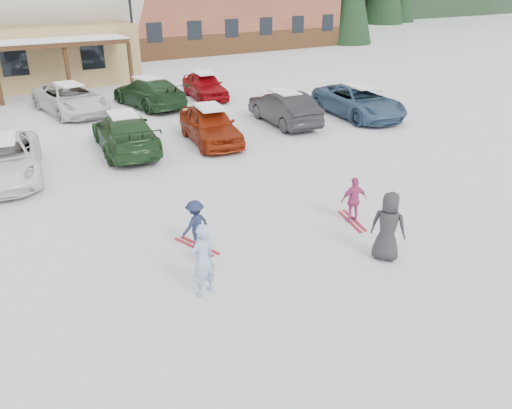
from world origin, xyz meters
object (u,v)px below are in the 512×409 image
parked_car_3 (125,133)px  parked_car_12 (205,86)px  child_navy (195,224)px  parked_car_4 (210,125)px  child_magenta (354,200)px  lamp_post (132,28)px  adult_skier (203,260)px  toddler_red (203,251)px  parked_car_2 (3,159)px  parked_car_5 (284,108)px  bystander_dark (388,227)px  parked_car_6 (358,101)px  parked_car_10 (71,99)px  parked_car_11 (149,92)px

parked_car_3 → parked_car_12: bearing=-127.8°
child_navy → parked_car_4: bearing=-137.1°
child_magenta → parked_car_4: parked_car_4 is taller
lamp_post → adult_skier: lamp_post is taller
toddler_red → parked_car_3: bearing=-91.3°
parked_car_3 → parked_car_4: parked_car_4 is taller
lamp_post → parked_car_12: bearing=-77.3°
parked_car_4 → parked_car_12: bearing=74.3°
parked_car_2 → parked_car_3: 4.52m
parked_car_5 → bystander_dark: bearing=73.1°
lamp_post → parked_car_6: size_ratio=1.07×
adult_skier → bystander_dark: (4.44, -0.94, 0.03)m
child_magenta → bystander_dark: size_ratio=0.77×
toddler_red → parked_car_4: parked_car_4 is taller
parked_car_3 → parked_car_12: 9.54m
lamp_post → child_navy: (-6.06, -22.18, -2.64)m
bystander_dark → parked_car_6: bystander_dark is taller
parked_car_10 → parked_car_11: size_ratio=1.01×
bystander_dark → parked_car_12: 18.54m
parked_car_2 → parked_car_12: parked_car_12 is taller
parked_car_10 → parked_car_11: bearing=-19.4°
parked_car_2 → parked_car_5: parked_car_5 is taller
toddler_red → bystander_dark: size_ratio=0.45×
adult_skier → parked_car_5: (9.16, 10.46, -0.09)m
bystander_dark → parked_car_6: 13.71m
parked_car_11 → parked_car_3: bearing=54.1°
child_navy → parked_car_10: (0.44, 15.68, 0.09)m
parked_car_11 → lamp_post: bearing=-112.6°
parked_car_10 → parked_car_2: bearing=-125.2°
child_navy → parked_car_6: size_ratio=0.24×
bystander_dark → parked_car_5: bearing=-56.0°
toddler_red → parked_car_6: 15.26m
adult_skier → bystander_dark: bystander_dark is taller
parked_car_2 → parked_car_3: bearing=18.6°
child_magenta → parked_car_2: 11.69m
parked_car_4 → parked_car_12: 8.22m
adult_skier → parked_car_6: (13.05, 9.72, -0.10)m
parked_car_5 → parked_car_10: parked_car_5 is taller
parked_car_5 → parked_car_12: bearing=-77.6°
bystander_dark → parked_car_3: bystander_dark is taller
parked_car_2 → parked_car_12: (11.17, 7.57, 0.02)m
parked_car_3 → parked_car_11: size_ratio=0.97×
adult_skier → parked_car_6: 16.27m
adult_skier → bystander_dark: 4.54m
parked_car_3 → parked_car_4: bearing=174.9°
bystander_dark → adult_skier: bearing=44.5°
bystander_dark → parked_car_5: 12.34m
child_navy → child_magenta: bearing=149.3°
lamp_post → parked_car_4: (-1.81, -14.47, -2.53)m
adult_skier → parked_car_2: adult_skier is taller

